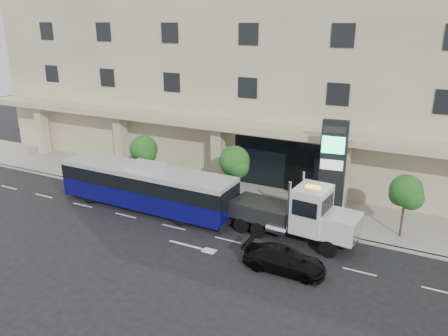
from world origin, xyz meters
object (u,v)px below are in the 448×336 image
object	(u,v)px
signage_pylon	(332,169)
tow_truck	(299,215)
city_bus	(146,186)
black_sedan	(284,260)

from	to	relation	value
signage_pylon	tow_truck	bearing A→B (deg)	-110.02
city_bus	tow_truck	size ratio (longest dim) A/B	1.49
city_bus	signage_pylon	world-z (taller)	signage_pylon
city_bus	signage_pylon	size ratio (longest dim) A/B	2.01
city_bus	tow_truck	xyz separation A→B (m)	(11.18, 0.30, -0.04)
city_bus	black_sedan	world-z (taller)	city_bus
city_bus	tow_truck	distance (m)	11.18
tow_truck	black_sedan	bearing A→B (deg)	-78.22
tow_truck	black_sedan	size ratio (longest dim) A/B	2.01
tow_truck	signage_pylon	world-z (taller)	signage_pylon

